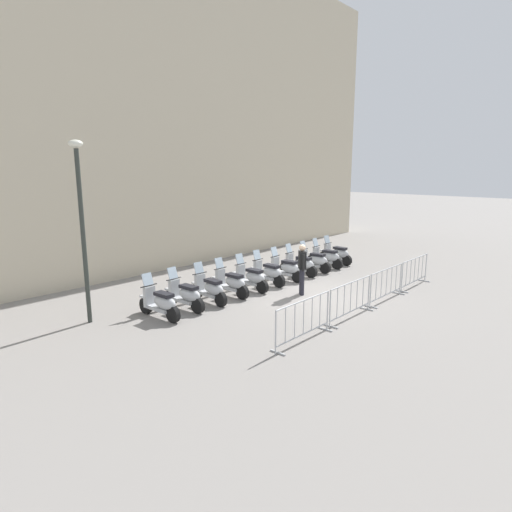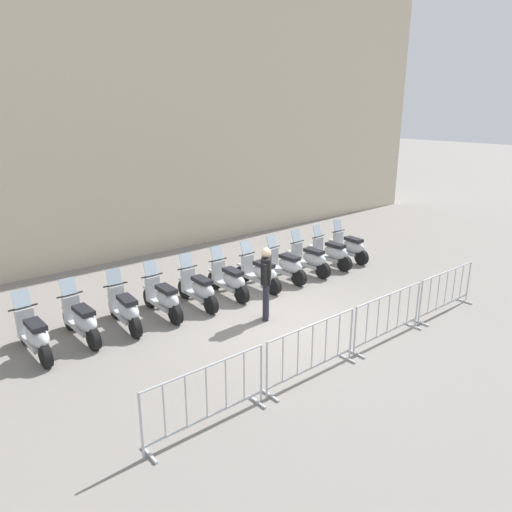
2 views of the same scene
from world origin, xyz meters
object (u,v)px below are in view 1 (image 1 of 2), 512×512
Objects in this scene: motorcycle_0 at (161,303)px; motorcycle_7 at (300,265)px; motorcycle_8 at (314,261)px; motorcycle_2 at (210,289)px; motorcycle_4 at (251,278)px; motorcycle_9 at (326,257)px; barrier_segment_0 at (303,321)px; motorcycle_6 at (286,269)px; motorcycle_10 at (337,254)px; motorcycle_5 at (268,273)px; motorcycle_1 at (185,295)px; barrier_segment_3 at (414,272)px; officer_near_row_end at (302,266)px; barrier_segment_2 at (386,285)px; motorcycle_3 at (231,283)px; barrier_segment_1 at (351,300)px.

motorcycle_7 is (6.70, 0.48, 0.00)m from motorcycle_0.
motorcycle_7 is 0.96m from motorcycle_8.
motorcycle_2 is 1.00× the size of motorcycle_4.
motorcycle_7 is 1.92m from motorcycle_9.
barrier_segment_0 is at bearing -67.09° from motorcycle_0.
barrier_segment_0 is (-4.11, -4.26, 0.07)m from motorcycle_6.
motorcycle_2 is at bearing -175.80° from motorcycle_10.
motorcycle_5 is 1.00× the size of motorcycle_6.
motorcycle_2 and motorcycle_10 have the same top height.
motorcycle_7 is (5.75, 0.32, 0.00)m from motorcycle_1.
motorcycle_1 is 0.79× the size of barrier_segment_0.
barrier_segment_3 is 1.26× the size of officer_near_row_end.
motorcycle_4 is at bearing 121.07° from barrier_segment_2.
motorcycle_2 is 1.00× the size of motorcycle_3.
officer_near_row_end is at bearing -26.91° from motorcycle_2.
motorcycle_6 is at bearing 58.07° from officer_near_row_end.
motorcycle_4 is 1.00× the size of motorcycle_8.
motorcycle_10 is 0.99× the size of officer_near_row_end.
barrier_segment_1 is at bearing -52.82° from motorcycle_1.
motorcycle_7 is at bearing 82.52° from barrier_segment_2.
motorcycle_3 is at bearing -178.02° from motorcycle_4.
motorcycle_1 and motorcycle_5 have the same top height.
barrier_segment_0 is at bearing -80.33° from motorcycle_1.
barrier_segment_0 and barrier_segment_3 have the same top height.
motorcycle_1 reaches higher than barrier_segment_0.
motorcycle_5 is 1.00× the size of motorcycle_7.
officer_near_row_end is at bearing 149.38° from barrier_segment_3.
motorcycle_3 is 1.00× the size of motorcycle_9.
motorcycle_4 reaches higher than barrier_segment_1.
motorcycle_6 is 0.79× the size of barrier_segment_0.
barrier_segment_0 is at bearing -126.30° from motorcycle_5.
barrier_segment_1 is 2.65m from officer_near_row_end.
motorcycle_7 is at bearing 113.76° from barrier_segment_3.
motorcycle_6 is at bearing -0.57° from motorcycle_5.
barrier_segment_1 is (-2.80, -4.21, 0.07)m from motorcycle_7.
barrier_segment_1 is at bearing -75.44° from motorcycle_3.
motorcycle_4 is 4.54m from barrier_segment_2.
motorcycle_0 is 7.68m from motorcycle_8.
motorcycle_6 is at bearing -175.42° from motorcycle_9.
motorcycle_1 is at bearing -176.71° from motorcycle_3.
motorcycle_2 is at bearing -176.53° from motorcycle_8.
motorcycle_1 and motorcycle_7 have the same top height.
motorcycle_1 is at bearing -177.25° from motorcycle_6.
motorcycle_0 is at bearing -175.31° from motorcycle_5.
barrier_segment_3 is (2.26, 0.14, 0.00)m from barrier_segment_2.
barrier_segment_3 is at bearing -92.62° from motorcycle_9.
motorcycle_9 is (2.87, 0.23, 0.00)m from motorcycle_6.
motorcycle_6 is at bearing 96.05° from barrier_segment_2.
motorcycle_1 is 5.76m from motorcycle_7.
barrier_segment_3 is at bearing -33.72° from motorcycle_3.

